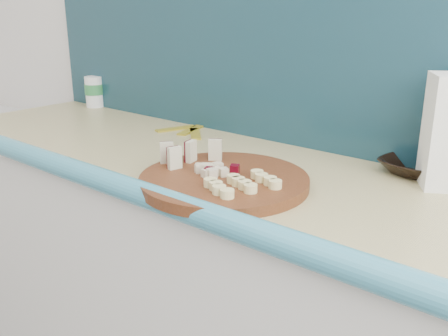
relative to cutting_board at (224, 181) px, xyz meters
name	(u,v)px	position (x,y,z in m)	size (l,w,h in m)	color
kitchen_counter	(222,305)	(-0.12, 0.14, -0.47)	(2.20, 0.63, 0.91)	white
backsplash	(283,62)	(-0.12, 0.43, 0.24)	(2.20, 0.02, 0.50)	teal
cutting_board	(224,181)	(0.00, 0.00, 0.00)	(0.41, 0.41, 0.03)	#46230F
apple_wedges	(187,153)	(-0.14, 0.02, 0.04)	(0.11, 0.16, 0.06)	beige
apple_chunks	(219,169)	(-0.02, 0.01, 0.02)	(0.07, 0.06, 0.02)	beige
banana_slices	(243,183)	(0.08, -0.03, 0.02)	(0.14, 0.17, 0.02)	#EDDC91
brown_bowl	(413,167)	(0.32, 0.38, 0.01)	(0.16, 0.16, 0.04)	black
canister	(94,91)	(-1.04, 0.40, 0.05)	(0.08, 0.08, 0.13)	white
banana_peel	(187,131)	(-0.44, 0.33, -0.01)	(0.20, 0.17, 0.01)	gold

